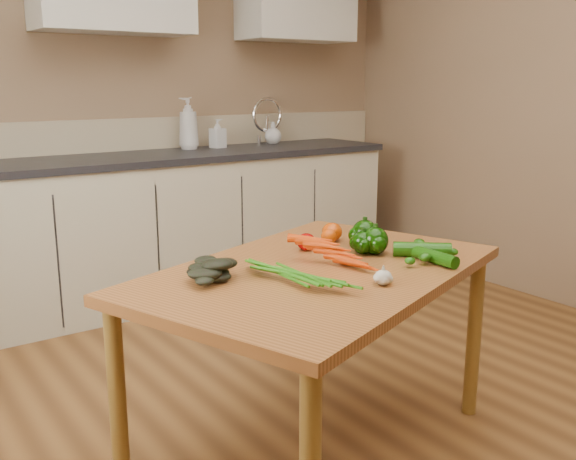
% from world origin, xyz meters
% --- Properties ---
extents(room, '(4.04, 5.04, 2.64)m').
position_xyz_m(room, '(0.00, 0.17, 1.25)').
color(room, brown).
rests_on(room, ground).
extents(counter_run, '(2.84, 0.64, 1.14)m').
position_xyz_m(counter_run, '(0.21, 2.19, 0.46)').
color(counter_run, beige).
rests_on(counter_run, ground).
extents(table, '(1.51, 1.23, 0.70)m').
position_xyz_m(table, '(-0.20, 0.25, 0.62)').
color(table, '#A56230').
rests_on(table, ground).
extents(soap_bottle_a, '(0.15, 0.15, 0.33)m').
position_xyz_m(soap_bottle_a, '(0.36, 2.34, 1.06)').
color(soap_bottle_a, silver).
rests_on(soap_bottle_a, counter_run).
extents(soap_bottle_b, '(0.10, 0.10, 0.19)m').
position_xyz_m(soap_bottle_b, '(0.55, 2.31, 0.99)').
color(soap_bottle_b, silver).
rests_on(soap_bottle_b, counter_run).
extents(soap_bottle_c, '(0.13, 0.13, 0.15)m').
position_xyz_m(soap_bottle_c, '(1.01, 2.34, 0.98)').
color(soap_bottle_c, silver).
rests_on(soap_bottle_c, counter_run).
extents(carrot_bunch, '(0.29, 0.26, 0.07)m').
position_xyz_m(carrot_bunch, '(-0.21, 0.22, 0.73)').
color(carrot_bunch, '#E44105').
rests_on(carrot_bunch, table).
extents(leafy_greens, '(0.19, 0.17, 0.09)m').
position_xyz_m(leafy_greens, '(-0.59, 0.33, 0.75)').
color(leafy_greens, black).
rests_on(leafy_greens, table).
extents(garlic_bulb, '(0.06, 0.06, 0.05)m').
position_xyz_m(garlic_bulb, '(-0.15, -0.02, 0.72)').
color(garlic_bulb, beige).
rests_on(garlic_bulb, table).
extents(pepper_a, '(0.08, 0.08, 0.08)m').
position_xyz_m(pepper_a, '(0.05, 0.30, 0.74)').
color(pepper_a, black).
rests_on(pepper_a, table).
extents(pepper_b, '(0.10, 0.10, 0.10)m').
position_xyz_m(pepper_b, '(0.12, 0.38, 0.75)').
color(pepper_b, black).
rests_on(pepper_b, table).
extents(pepper_c, '(0.10, 0.10, 0.10)m').
position_xyz_m(pepper_c, '(0.08, 0.28, 0.75)').
color(pepper_c, black).
rests_on(pepper_c, table).
extents(tomato_a, '(0.07, 0.07, 0.07)m').
position_xyz_m(tomato_a, '(-0.10, 0.46, 0.73)').
color(tomato_a, '#920202').
rests_on(tomato_a, table).
extents(tomato_b, '(0.06, 0.06, 0.06)m').
position_xyz_m(tomato_b, '(0.04, 0.49, 0.73)').
color(tomato_b, '#BE3D04').
rests_on(tomato_b, table).
extents(tomato_c, '(0.08, 0.08, 0.08)m').
position_xyz_m(tomato_c, '(0.08, 0.52, 0.74)').
color(tomato_c, '#BE3D04').
rests_on(tomato_c, table).
extents(zucchini_a, '(0.19, 0.18, 0.06)m').
position_xyz_m(zucchini_a, '(0.19, 0.14, 0.73)').
color(zucchini_a, '#114207').
rests_on(zucchini_a, table).
extents(zucchini_b, '(0.05, 0.22, 0.05)m').
position_xyz_m(zucchini_b, '(0.17, 0.07, 0.72)').
color(zucchini_b, '#114207').
rests_on(zucchini_b, table).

